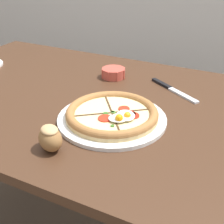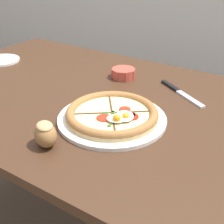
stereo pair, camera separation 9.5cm
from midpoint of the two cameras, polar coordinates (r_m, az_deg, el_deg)
The scene contains 5 objects.
dining_table at distance 1.13m, azimuth -4.45°, elevation -1.69°, with size 1.58×0.90×0.72m.
pizza at distance 0.95m, azimuth -2.80°, elevation -0.66°, with size 0.34×0.34×0.05m.
ramekin_bowl at distance 1.27m, azimuth -1.88°, elevation 7.17°, with size 0.10×0.10×0.04m.
bread_piece_far at distance 0.84m, azimuth -14.46°, elevation -4.67°, with size 0.10×0.09×0.07m.
knife_main at distance 1.17m, azimuth 8.84°, elevation 3.99°, with size 0.22×0.14×0.01m.
Camera 1 is at (0.47, -0.85, 1.20)m, focal length 50.00 mm.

